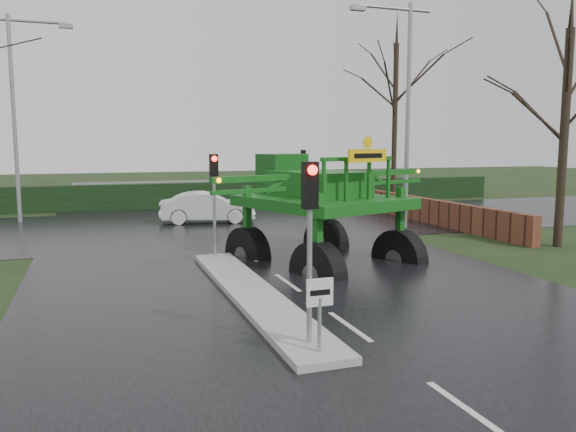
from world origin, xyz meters
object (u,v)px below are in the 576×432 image
object	(u,v)px
traffic_signal_mid	(214,183)
street_light_left_far	(20,100)
white_sedan	(208,223)
crop_sprayer	(313,193)
keep_left_sign	(320,303)
street_light_right	(402,96)
traffic_signal_near	(310,213)
traffic_signal_far	(303,166)

from	to	relation	value
traffic_signal_mid	street_light_left_far	xyz separation A→B (m)	(-6.89, 12.51, 3.40)
white_sedan	street_light_left_far	bearing A→B (deg)	78.27
traffic_signal_mid	crop_sprayer	world-z (taller)	crop_sprayer
keep_left_sign	white_sedan	size ratio (longest dim) A/B	0.29
keep_left_sign	street_light_right	size ratio (longest dim) A/B	0.14
crop_sprayer	white_sedan	world-z (taller)	crop_sprayer
street_light_right	keep_left_sign	bearing A→B (deg)	-125.12
keep_left_sign	traffic_signal_near	bearing A→B (deg)	90.00
traffic_signal_far	street_light_left_far	world-z (taller)	street_light_left_far
keep_left_sign	traffic_signal_mid	size ratio (longest dim) A/B	0.38
keep_left_sign	white_sedan	xyz separation A→B (m)	(1.54, 18.23, -1.06)
traffic_signal_far	white_sedan	xyz separation A→B (m)	(-6.26, -3.28, -2.59)
street_light_right	white_sedan	world-z (taller)	street_light_right
traffic_signal_near	street_light_left_far	size ratio (longest dim) A/B	0.35
traffic_signal_mid	traffic_signal_far	xyz separation A→B (m)	(7.80, 12.52, 0.00)
white_sedan	crop_sprayer	bearing A→B (deg)	-166.55
traffic_signal_mid	crop_sprayer	size ratio (longest dim) A/B	0.41
traffic_signal_far	street_light_right	size ratio (longest dim) A/B	0.35
street_light_right	street_light_left_far	bearing A→B (deg)	153.98
traffic_signal_far	white_sedan	distance (m)	7.52
keep_left_sign	crop_sprayer	xyz separation A→B (m)	(2.37, 6.33, 1.35)
white_sedan	traffic_signal_mid	bearing A→B (deg)	179.98
traffic_signal_far	crop_sprayer	bearing A→B (deg)	70.32
street_light_left_far	white_sedan	xyz separation A→B (m)	(8.44, -3.27, -5.99)
crop_sprayer	white_sedan	xyz separation A→B (m)	(-0.83, 11.90, -2.41)
traffic_signal_mid	keep_left_sign	bearing A→B (deg)	-90.00
traffic_signal_near	white_sedan	size ratio (longest dim) A/B	0.77
street_light_right	white_sedan	size ratio (longest dim) A/B	2.18
traffic_signal_near	crop_sprayer	bearing A→B (deg)	67.90
traffic_signal_far	street_light_left_far	xyz separation A→B (m)	(-14.69, -0.01, 3.40)
traffic_signal_mid	street_light_right	size ratio (longest dim) A/B	0.35
traffic_signal_far	crop_sprayer	world-z (taller)	crop_sprayer
traffic_signal_mid	white_sedan	world-z (taller)	traffic_signal_mid
street_light_right	crop_sprayer	distance (m)	10.72
street_light_left_far	crop_sprayer	size ratio (longest dim) A/B	1.16
crop_sprayer	keep_left_sign	bearing A→B (deg)	-129.88
keep_left_sign	crop_sprayer	world-z (taller)	crop_sprayer
street_light_left_far	white_sedan	world-z (taller)	street_light_left_far
traffic_signal_far	crop_sprayer	xyz separation A→B (m)	(-5.43, -15.17, -0.18)
street_light_left_far	crop_sprayer	xyz separation A→B (m)	(9.27, -15.17, -3.58)
traffic_signal_mid	traffic_signal_near	bearing A→B (deg)	-90.00
keep_left_sign	street_light_left_far	world-z (taller)	street_light_left_far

